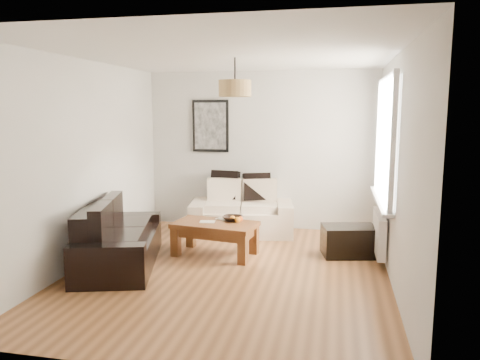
% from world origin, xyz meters
% --- Properties ---
extents(floor, '(4.50, 4.50, 0.00)m').
position_xyz_m(floor, '(0.00, 0.00, 0.00)').
color(floor, brown).
rests_on(floor, ground).
extents(ceiling, '(3.80, 4.50, 0.00)m').
position_xyz_m(ceiling, '(0.00, 0.00, 2.60)').
color(ceiling, white).
rests_on(ceiling, floor).
extents(wall_back, '(3.80, 0.04, 2.60)m').
position_xyz_m(wall_back, '(0.00, 2.25, 1.30)').
color(wall_back, silver).
rests_on(wall_back, floor).
extents(wall_front, '(3.80, 0.04, 2.60)m').
position_xyz_m(wall_front, '(0.00, -2.25, 1.30)').
color(wall_front, silver).
rests_on(wall_front, floor).
extents(wall_left, '(0.04, 4.50, 2.60)m').
position_xyz_m(wall_left, '(-1.90, 0.00, 1.30)').
color(wall_left, silver).
rests_on(wall_left, floor).
extents(wall_right, '(0.04, 4.50, 2.60)m').
position_xyz_m(wall_right, '(1.90, 0.00, 1.30)').
color(wall_right, silver).
rests_on(wall_right, floor).
extents(window_bay, '(0.14, 1.90, 1.60)m').
position_xyz_m(window_bay, '(1.86, 0.80, 1.60)').
color(window_bay, white).
rests_on(window_bay, wall_right).
extents(radiator, '(0.10, 0.90, 0.52)m').
position_xyz_m(radiator, '(1.82, 0.80, 0.38)').
color(radiator, white).
rests_on(radiator, wall_right).
extents(poster, '(0.62, 0.04, 0.87)m').
position_xyz_m(poster, '(-0.85, 2.22, 1.70)').
color(poster, black).
rests_on(poster, wall_back).
extents(pendant_shade, '(0.40, 0.40, 0.20)m').
position_xyz_m(pendant_shade, '(0.00, 0.30, 2.23)').
color(pendant_shade, tan).
rests_on(pendant_shade, ceiling).
extents(loveseat_cream, '(1.73, 1.12, 0.80)m').
position_xyz_m(loveseat_cream, '(-0.22, 1.78, 0.40)').
color(loveseat_cream, beige).
rests_on(loveseat_cream, floor).
extents(sofa_leather, '(1.31, 1.94, 0.77)m').
position_xyz_m(sofa_leather, '(-1.43, -0.05, 0.38)').
color(sofa_leather, black).
rests_on(sofa_leather, floor).
extents(coffee_table, '(1.19, 0.76, 0.45)m').
position_xyz_m(coffee_table, '(-0.35, 0.60, 0.23)').
color(coffee_table, brown).
rests_on(coffee_table, floor).
extents(ottoman, '(0.80, 0.61, 0.41)m').
position_xyz_m(ottoman, '(1.45, 0.95, 0.20)').
color(ottoman, black).
rests_on(ottoman, floor).
extents(cushion_left, '(0.48, 0.21, 0.47)m').
position_xyz_m(cushion_left, '(-0.55, 1.98, 0.74)').
color(cushion_left, black).
rests_on(cushion_left, loveseat_cream).
extents(cushion_right, '(0.46, 0.28, 0.44)m').
position_xyz_m(cushion_right, '(-0.01, 1.98, 0.73)').
color(cushion_right, black).
rests_on(cushion_right, loveseat_cream).
extents(fruit_bowl, '(0.28, 0.28, 0.07)m').
position_xyz_m(fruit_bowl, '(-0.14, 0.75, 0.49)').
color(fruit_bowl, black).
rests_on(fruit_bowl, coffee_table).
extents(orange_a, '(0.10, 0.10, 0.08)m').
position_xyz_m(orange_a, '(-0.04, 0.65, 0.49)').
color(orange_a, orange).
rests_on(orange_a, fruit_bowl).
extents(orange_b, '(0.07, 0.07, 0.07)m').
position_xyz_m(orange_b, '(-0.02, 0.71, 0.49)').
color(orange_b, '#FC5A15').
rests_on(orange_b, fruit_bowl).
extents(orange_c, '(0.10, 0.10, 0.08)m').
position_xyz_m(orange_c, '(-0.13, 0.71, 0.49)').
color(orange_c, orange).
rests_on(orange_c, fruit_bowl).
extents(papers, '(0.22, 0.17, 0.01)m').
position_xyz_m(papers, '(-0.46, 0.61, 0.46)').
color(papers, white).
rests_on(papers, coffee_table).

